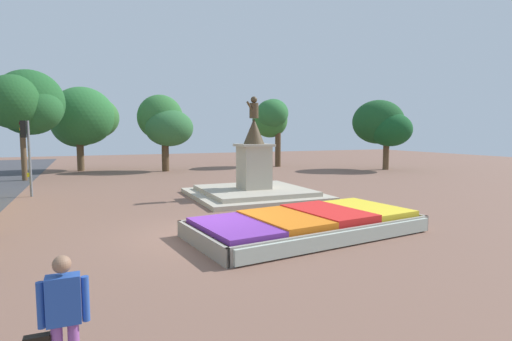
% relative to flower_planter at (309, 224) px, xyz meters
% --- Properties ---
extents(ground_plane, '(89.92, 89.92, 0.00)m').
position_rel_flower_planter_xyz_m(ground_plane, '(-3.02, 1.02, -0.30)').
color(ground_plane, brown).
extents(flower_planter, '(7.39, 4.23, 0.66)m').
position_rel_flower_planter_xyz_m(flower_planter, '(0.00, 0.00, 0.00)').
color(flower_planter, '#38281C').
rests_on(flower_planter, ground_plane).
extents(statue_monument, '(5.78, 5.78, 4.74)m').
position_rel_flower_planter_xyz_m(statue_monument, '(1.17, 7.10, 0.45)').
color(statue_monument, '#B3A995').
rests_on(statue_monument, ground_plane).
extents(traffic_light_far_corner, '(0.41, 0.29, 3.62)m').
position_rel_flower_planter_xyz_m(traffic_light_far_corner, '(-8.74, 11.23, 2.20)').
color(traffic_light_far_corner, slate).
rests_on(traffic_light_far_corner, ground_plane).
extents(pedestrian_with_handbag, '(0.73, 0.22, 1.65)m').
position_rel_flower_planter_xyz_m(pedestrian_with_handbag, '(-6.49, -5.25, 0.63)').
color(pedestrian_with_handbag, '#8C4C99').
rests_on(pedestrian_with_handbag, ground_plane).
extents(park_tree_far_left, '(3.19, 3.52, 5.96)m').
position_rel_flower_planter_xyz_m(park_tree_far_left, '(9.03, 21.82, 4.10)').
color(park_tree_far_left, '#4C3823').
rests_on(park_tree_far_left, ground_plane).
extents(park_tree_behind_statue, '(4.21, 4.05, 6.01)m').
position_rel_flower_planter_xyz_m(park_tree_behind_statue, '(-0.39, 21.58, 3.51)').
color(park_tree_behind_statue, '#4C3823').
rests_on(park_tree_behind_statue, ground_plane).
extents(park_tree_far_right, '(5.22, 4.94, 6.57)m').
position_rel_flower_planter_xyz_m(park_tree_far_right, '(-6.23, 24.36, 3.85)').
color(park_tree_far_right, brown).
rests_on(park_tree_far_right, ground_plane).
extents(park_tree_street_side, '(4.58, 4.55, 7.09)m').
position_rel_flower_planter_xyz_m(park_tree_street_side, '(-9.56, 19.04, 4.58)').
color(park_tree_street_side, brown).
rests_on(park_tree_street_side, ground_plane).
extents(park_tree_mid_canopy, '(4.04, 5.08, 5.68)m').
position_rel_flower_planter_xyz_m(park_tree_mid_canopy, '(16.02, 15.59, 3.37)').
color(park_tree_mid_canopy, brown).
rests_on(park_tree_mid_canopy, ground_plane).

